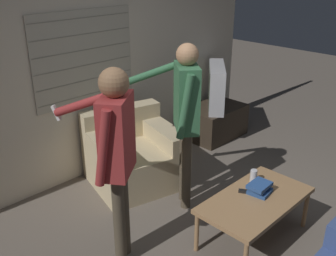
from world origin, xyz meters
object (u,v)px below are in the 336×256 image
object	(u,v)px
person_left_standing	(116,146)
book_stack	(260,188)
soda_can	(254,176)
spare_remote	(246,192)
coffee_table	(255,202)
person_right_standing	(185,108)
tv	(216,86)
floor_fan	(177,142)
armchair_beige	(133,155)

from	to	relation	value
person_left_standing	book_stack	distance (m)	1.41
person_left_standing	book_stack	size ratio (longest dim) A/B	6.75
soda_can	spare_remote	bearing A→B (deg)	-163.64
coffee_table	person_right_standing	distance (m)	1.09
coffee_table	book_stack	world-z (taller)	book_stack
tv	soda_can	xyz separation A→B (m)	(-1.31, -1.52, -0.26)
coffee_table	book_stack	distance (m)	0.14
coffee_table	person_left_standing	distance (m)	1.39
person_left_standing	soda_can	size ratio (longest dim) A/B	13.44
person_right_standing	floor_fan	bearing A→B (deg)	-3.96
coffee_table	spare_remote	xyz separation A→B (m)	(0.01, 0.12, 0.05)
tv	book_stack	xyz separation A→B (m)	(-1.44, -1.67, -0.27)
person_right_standing	book_stack	bearing A→B (deg)	-132.08
armchair_beige	book_stack	bearing A→B (deg)	111.97
coffee_table	person_right_standing	bearing A→B (deg)	92.22
armchair_beige	spare_remote	size ratio (longest dim) A/B	8.58
coffee_table	tv	world-z (taller)	tv
person_right_standing	soda_can	bearing A→B (deg)	-120.23
book_stack	soda_can	distance (m)	0.19
person_left_standing	person_right_standing	size ratio (longest dim) A/B	1.00
tv	floor_fan	size ratio (longest dim) A/B	1.85
soda_can	floor_fan	bearing A→B (deg)	71.87
armchair_beige	coffee_table	bearing A→B (deg)	108.24
person_left_standing	floor_fan	world-z (taller)	person_left_standing
tv	book_stack	size ratio (longest dim) A/B	3.06
armchair_beige	spare_remote	xyz separation A→B (m)	(0.12, -1.45, 0.12)
person_left_standing	soda_can	distance (m)	1.45
tv	person_left_standing	bearing A→B (deg)	-18.34
armchair_beige	floor_fan	bearing A→B (deg)	-160.41
book_stack	armchair_beige	bearing A→B (deg)	97.65
person_left_standing	soda_can	world-z (taller)	person_left_standing
person_right_standing	soda_can	size ratio (longest dim) A/B	13.48
spare_remote	floor_fan	xyz separation A→B (m)	(0.69, 1.52, -0.24)
spare_remote	floor_fan	distance (m)	1.69
armchair_beige	person_left_standing	distance (m)	1.48
coffee_table	armchair_beige	bearing A→B (deg)	93.93
soda_can	tv	bearing A→B (deg)	49.13
coffee_table	soda_can	bearing A→B (deg)	38.88
person_right_standing	book_stack	size ratio (longest dim) A/B	6.77
soda_can	person_right_standing	bearing A→B (deg)	111.01
floor_fan	armchair_beige	bearing A→B (deg)	-174.73
person_left_standing	person_right_standing	xyz separation A→B (m)	(0.98, 0.19, 0.00)
tv	person_right_standing	distance (m)	1.82
person_left_standing	soda_can	bearing A→B (deg)	-57.55
armchair_beige	floor_fan	distance (m)	0.82
book_stack	tv	bearing A→B (deg)	49.23
armchair_beige	coffee_table	distance (m)	1.57
book_stack	soda_can	bearing A→B (deg)	50.27
person_right_standing	spare_remote	xyz separation A→B (m)	(0.04, -0.73, -0.63)
person_left_standing	book_stack	world-z (taller)	person_left_standing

